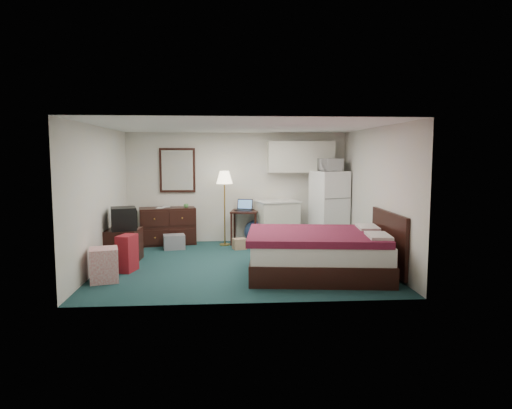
{
  "coord_description": "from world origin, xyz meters",
  "views": [
    {
      "loc": [
        -0.3,
        -8.23,
        2.0
      ],
      "look_at": [
        0.29,
        0.11,
        1.09
      ],
      "focal_mm": 32.0,
      "sensor_mm": 36.0,
      "label": 1
    }
  ],
  "objects": [
    {
      "name": "desk",
      "position": [
        0.16,
        1.93,
        0.38
      ],
      "size": [
        0.68,
        0.68,
        0.75
      ],
      "primitive_type": null,
      "rotation": [
        0.0,
        0.0,
        -0.15
      ],
      "color": "black",
      "rests_on": "floor"
    },
    {
      "name": "floor_lamp",
      "position": [
        -0.29,
        1.79,
        0.82
      ],
      "size": [
        0.41,
        0.41,
        1.65
      ],
      "primitive_type": null,
      "rotation": [
        0.0,
        0.0,
        -0.16
      ],
      "color": "gold",
      "rests_on": "floor"
    },
    {
      "name": "kitchen_counter",
      "position": [
        0.89,
        1.87,
        0.47
      ],
      "size": [
        1.0,
        0.86,
        0.95
      ],
      "primitive_type": null,
      "rotation": [
        0.0,
        0.0,
        0.26
      ],
      "color": "silver",
      "rests_on": "floor"
    },
    {
      "name": "mirror",
      "position": [
        -1.35,
        2.22,
        1.65
      ],
      "size": [
        0.8,
        0.06,
        1.0
      ],
      "primitive_type": null,
      "color": "white",
      "rests_on": "walls"
    },
    {
      "name": "bed",
      "position": [
        1.26,
        -0.86,
        0.36
      ],
      "size": [
        2.41,
        1.98,
        0.71
      ],
      "primitive_type": null,
      "rotation": [
        0.0,
        0.0,
        -0.11
      ],
      "color": "#4F0F1F",
      "rests_on": "floor"
    },
    {
      "name": "mug",
      "position": [
        -1.15,
        1.92,
        0.88
      ],
      "size": [
        0.12,
        0.11,
        0.11
      ],
      "primitive_type": "imported",
      "rotation": [
        0.0,
        0.0,
        0.19
      ],
      "color": "#519649",
      "rests_on": "dresser"
    },
    {
      "name": "exercise_ball",
      "position": [
        0.41,
        1.96,
        0.26
      ],
      "size": [
        0.6,
        0.6,
        0.53
      ],
      "primitive_type": "sphere",
      "rotation": [
        0.0,
        0.0,
        0.14
      ],
      "color": "navy",
      "rests_on": "floor"
    },
    {
      "name": "tv_stand",
      "position": [
        -2.21,
        0.38,
        0.3
      ],
      "size": [
        0.65,
        0.7,
        0.61
      ],
      "primitive_type": null,
      "rotation": [
        0.0,
        0.0,
        -0.07
      ],
      "color": "black",
      "rests_on": "floor"
    },
    {
      "name": "fridge",
      "position": [
        2.04,
        1.73,
        0.82
      ],
      "size": [
        0.86,
        0.86,
        1.64
      ],
      "primitive_type": null,
      "rotation": [
        0.0,
        0.0,
        0.33
      ],
      "color": "white",
      "rests_on": "floor"
    },
    {
      "name": "suitcase",
      "position": [
        -1.97,
        -0.4,
        0.32
      ],
      "size": [
        0.34,
        0.44,
        0.63
      ],
      "primitive_type": null,
      "rotation": [
        0.0,
        0.0,
        -0.27
      ],
      "color": "maroon",
      "rests_on": "floor"
    },
    {
      "name": "microwave",
      "position": [
        2.04,
        1.69,
        1.81
      ],
      "size": [
        0.52,
        0.31,
        0.34
      ],
      "primitive_type": "imported",
      "rotation": [
        0.0,
        0.0,
        0.07
      ],
      "color": "white",
      "rests_on": "fridge"
    },
    {
      "name": "file_bin",
      "position": [
        -1.37,
        1.42,
        0.15
      ],
      "size": [
        0.5,
        0.41,
        0.31
      ],
      "primitive_type": null,
      "rotation": [
        0.0,
        0.0,
        0.19
      ],
      "color": "gray",
      "rests_on": "floor"
    },
    {
      "name": "crt_tv",
      "position": [
        -2.17,
        0.33,
        0.82
      ],
      "size": [
        0.57,
        0.6,
        0.42
      ],
      "primitive_type": null,
      "rotation": [
        0.0,
        0.0,
        0.26
      ],
      "color": "black",
      "rests_on": "tv_stand"
    },
    {
      "name": "book_b",
      "position": [
        -1.67,
        2.02,
        0.94
      ],
      "size": [
        0.17,
        0.05,
        0.22
      ],
      "primitive_type": "imported",
      "rotation": [
        0.0,
        0.0,
        0.19
      ],
      "color": "#886A54",
      "rests_on": "dresser"
    },
    {
      "name": "ceiling",
      "position": [
        0.0,
        0.0,
        2.5
      ],
      "size": [
        5.0,
        4.5,
        0.01
      ],
      "primitive_type": "cube",
      "color": "silver",
      "rests_on": "walls"
    },
    {
      "name": "cardboard_box_b",
      "position": [
        0.9,
        1.24,
        0.12
      ],
      "size": [
        0.26,
        0.29,
        0.24
      ],
      "primitive_type": null,
      "rotation": [
        0.0,
        0.0,
        -0.29
      ],
      "color": "#886A54",
      "rests_on": "floor"
    },
    {
      "name": "floor",
      "position": [
        0.0,
        0.0,
        0.0
      ],
      "size": [
        5.0,
        4.5,
        0.01
      ],
      "primitive_type": "cube",
      "color": "#183E40",
      "rests_on": "ground"
    },
    {
      "name": "headboard",
      "position": [
        2.46,
        -0.86,
        0.55
      ],
      "size": [
        0.06,
        1.56,
        1.0
      ],
      "primitive_type": null,
      "color": "black",
      "rests_on": "walls"
    },
    {
      "name": "book_a",
      "position": [
        -1.78,
        1.87,
        0.94
      ],
      "size": [
        0.17,
        0.03,
        0.23
      ],
      "primitive_type": "imported",
      "rotation": [
        0.0,
        0.0,
        -0.08
      ],
      "color": "#886A54",
      "rests_on": "dresser"
    },
    {
      "name": "retail_box",
      "position": [
        -2.21,
        -1.02,
        0.27
      ],
      "size": [
        0.52,
        0.52,
        0.54
      ],
      "primitive_type": null,
      "rotation": [
        0.0,
        0.0,
        0.26
      ],
      "color": "white",
      "rests_on": "floor"
    },
    {
      "name": "walls",
      "position": [
        0.0,
        0.0,
        1.25
      ],
      "size": [
        5.01,
        4.51,
        2.5
      ],
      "color": "silver",
      "rests_on": "floor"
    },
    {
      "name": "upper_cabinets",
      "position": [
        1.45,
        2.08,
        1.95
      ],
      "size": [
        1.5,
        0.35,
        0.7
      ],
      "primitive_type": null,
      "color": "silver",
      "rests_on": "walls"
    },
    {
      "name": "cardboard_box_a",
      "position": [
        0.02,
        1.31,
        0.11
      ],
      "size": [
        0.32,
        0.29,
        0.23
      ],
      "primitive_type": null,
      "rotation": [
        0.0,
        0.0,
        0.29
      ],
      "color": "#886A54",
      "rests_on": "floor"
    },
    {
      "name": "laptop",
      "position": [
        0.13,
        1.92,
        0.87
      ],
      "size": [
        0.43,
        0.38,
        0.24
      ],
      "primitive_type": null,
      "rotation": [
        0.0,
        0.0,
        -0.32
      ],
      "color": "black",
      "rests_on": "desk"
    },
    {
      "name": "dresser",
      "position": [
        -1.57,
        1.98,
        0.41
      ],
      "size": [
        1.3,
        0.77,
        0.83
      ],
      "primitive_type": null,
      "rotation": [
        0.0,
        0.0,
        0.19
      ],
      "color": "black",
      "rests_on": "floor"
    }
  ]
}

